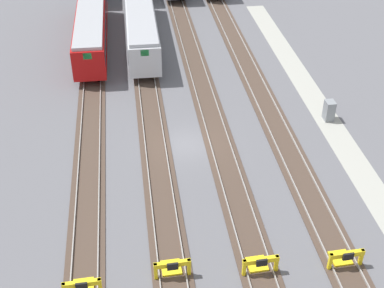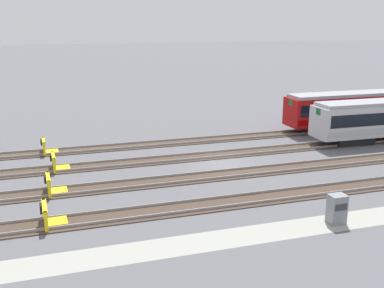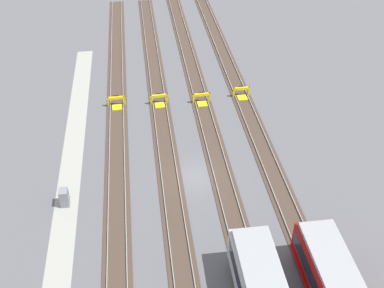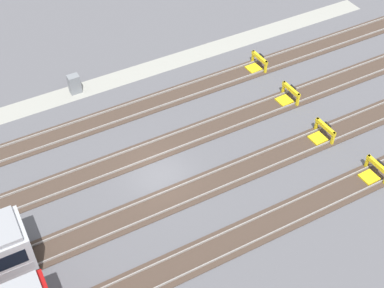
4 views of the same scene
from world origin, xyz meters
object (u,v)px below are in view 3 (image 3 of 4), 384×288
object	(u,v)px
bumper_stop_nearest_track	(117,103)
bumper_stop_near_inner_track	(159,101)
bumper_stop_far_inner_track	(242,93)
bumper_stop_middle_track	(202,100)
electrical_cabinet	(64,197)

from	to	relation	value
bumper_stop_nearest_track	bumper_stop_near_inner_track	xyz separation A→B (m)	(0.18, 4.72, 0.00)
bumper_stop_nearest_track	bumper_stop_far_inner_track	xyz separation A→B (m)	(-0.15, 14.17, 0.00)
bumper_stop_middle_track	bumper_stop_near_inner_track	bearing A→B (deg)	-94.47
bumper_stop_nearest_track	bumper_stop_middle_track	distance (m)	9.46
bumper_stop_nearest_track	bumper_stop_near_inner_track	bearing A→B (deg)	87.77
bumper_stop_nearest_track	bumper_stop_middle_track	size ratio (longest dim) A/B	1.00
bumper_stop_near_inner_track	bumper_stop_middle_track	xyz separation A→B (m)	(0.37, 4.72, 0.00)
bumper_stop_near_inner_track	electrical_cabinet	world-z (taller)	electrical_cabinet
bumper_stop_nearest_track	electrical_cabinet	world-z (taller)	electrical_cabinet
bumper_stop_nearest_track	bumper_stop_middle_track	world-z (taller)	same
bumper_stop_far_inner_track	bumper_stop_middle_track	bearing A→B (deg)	-81.52
bumper_stop_near_inner_track	electrical_cabinet	bearing A→B (deg)	-32.06
bumper_stop_middle_track	bumper_stop_far_inner_track	distance (m)	4.77
bumper_stop_middle_track	bumper_stop_far_inner_track	xyz separation A→B (m)	(-0.70, 4.72, 0.00)
electrical_cabinet	bumper_stop_far_inner_track	bearing A→B (deg)	128.62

